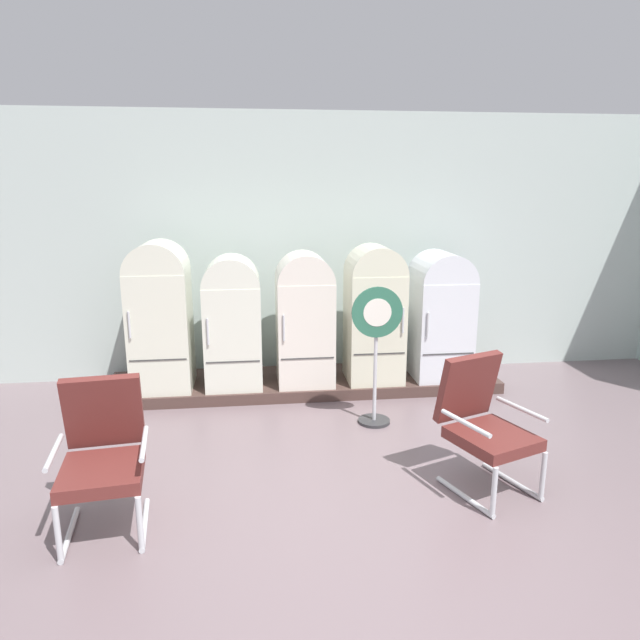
% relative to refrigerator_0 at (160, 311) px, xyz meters
% --- Properties ---
extents(ground, '(12.00, 10.00, 0.05)m').
position_rel_refrigerator_0_xyz_m(ground, '(1.57, -2.92, -1.01)').
color(ground, slate).
extents(back_wall, '(11.76, 0.12, 3.15)m').
position_rel_refrigerator_0_xyz_m(back_wall, '(1.57, 0.74, 0.60)').
color(back_wall, silver).
rests_on(back_wall, ground).
extents(display_plinth, '(4.48, 0.95, 0.13)m').
position_rel_refrigerator_0_xyz_m(display_plinth, '(1.57, 0.10, -0.92)').
color(display_plinth, '#4A342E').
rests_on(display_plinth, ground).
extents(refrigerator_0, '(0.64, 0.69, 1.62)m').
position_rel_refrigerator_0_xyz_m(refrigerator_0, '(0.00, 0.00, 0.00)').
color(refrigerator_0, silver).
rests_on(refrigerator_0, display_plinth).
extents(refrigerator_1, '(0.62, 0.65, 1.45)m').
position_rel_refrigerator_0_xyz_m(refrigerator_1, '(0.77, -0.02, -0.09)').
color(refrigerator_1, silver).
rests_on(refrigerator_1, display_plinth).
extents(refrigerator_2, '(0.62, 0.65, 1.47)m').
position_rel_refrigerator_0_xyz_m(refrigerator_2, '(1.57, -0.02, -0.08)').
color(refrigerator_2, silver).
rests_on(refrigerator_2, display_plinth).
extents(refrigerator_3, '(0.62, 0.63, 1.55)m').
position_rel_refrigerator_0_xyz_m(refrigerator_3, '(2.36, -0.03, -0.04)').
color(refrigerator_3, silver).
rests_on(refrigerator_3, display_plinth).
extents(refrigerator_4, '(0.63, 0.72, 1.46)m').
position_rel_refrigerator_0_xyz_m(refrigerator_4, '(3.14, 0.01, -0.09)').
color(refrigerator_4, white).
rests_on(refrigerator_4, display_plinth).
extents(armchair_left, '(0.66, 0.76, 1.04)m').
position_rel_refrigerator_0_xyz_m(armchair_left, '(-0.06, -2.43, -0.43)').
color(armchair_left, silver).
rests_on(armchair_left, ground).
extents(armchair_right, '(0.76, 0.85, 1.04)m').
position_rel_refrigerator_0_xyz_m(armchair_right, '(2.75, -2.25, -0.43)').
color(armchair_right, silver).
rests_on(armchair_right, ground).
extents(sign_stand, '(0.50, 0.32, 1.39)m').
position_rel_refrigerator_0_xyz_m(sign_stand, '(2.17, -0.98, -0.28)').
color(sign_stand, '#2D2D30').
rests_on(sign_stand, ground).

